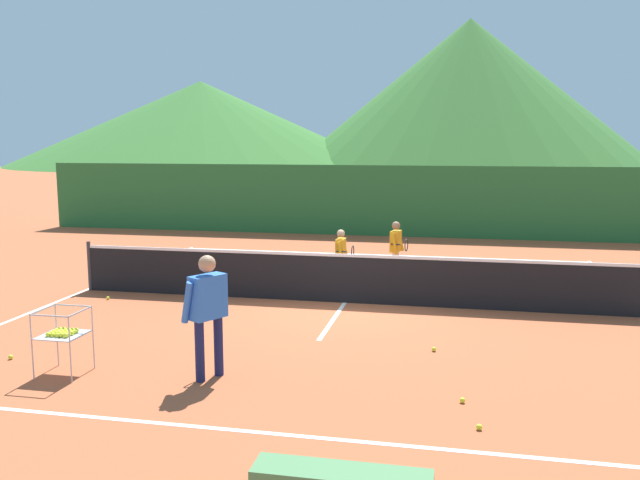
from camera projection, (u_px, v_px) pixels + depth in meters
The scene contains 20 objects.
ground_plane at pixel (345, 303), 12.91m from camera, with size 120.00×120.00×0.00m, color #B25633.
line_baseline_near at pixel (256, 432), 7.16m from camera, with size 11.20×0.08×0.01m, color white.
line_baseline_far at pixel (378, 255), 18.35m from camera, with size 11.20×0.08×0.01m, color white.
line_sideline_west at pixel (87, 290), 14.03m from camera, with size 0.08×11.55×0.01m, color white.
line_service_center at pixel (345, 303), 12.91m from camera, with size 0.08×5.07×0.01m, color white.
tennis_net at pixel (345, 278), 12.84m from camera, with size 11.09×0.08×1.05m.
instructor at pixel (208, 305), 8.66m from camera, with size 0.54×0.83×1.67m.
student_0 at pixel (341, 253), 14.17m from camera, with size 0.40×0.62×1.27m.
student_1 at pixel (396, 245), 14.86m from camera, with size 0.42×0.69×1.35m.
ball_cart at pixel (63, 333), 8.88m from camera, with size 0.58×0.58×0.90m.
tennis_ball_0 at pixel (108, 298), 13.16m from camera, with size 0.07×0.07×0.07m, color yellow.
tennis_ball_1 at pixel (64, 332), 10.80m from camera, with size 0.07×0.07×0.07m, color yellow.
tennis_ball_2 at pixel (202, 352), 9.80m from camera, with size 0.07×0.07×0.07m, color yellow.
tennis_ball_3 at pixel (434, 349), 9.92m from camera, with size 0.07×0.07×0.07m, color yellow.
tennis_ball_4 at pixel (11, 357), 9.55m from camera, with size 0.07×0.07×0.07m, color yellow.
tennis_ball_5 at pixel (479, 427), 7.22m from camera, with size 0.07×0.07×0.07m, color yellow.
tennis_ball_6 at pixel (462, 400), 7.96m from camera, with size 0.07×0.07×0.07m, color yellow.
windscreen_fence at pixel (391, 201), 21.78m from camera, with size 24.64×0.08×2.36m, color #286B33.
hill_0 at pixel (202, 123), 87.93m from camera, with size 49.51×49.51×11.04m, color #38702D.
hill_1 at pixel (468, 93), 85.14m from camera, with size 45.93×45.93×18.72m, color #38702D.
Camera 1 is at (2.06, -12.42, 3.15)m, focal length 36.84 mm.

